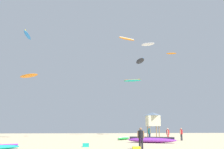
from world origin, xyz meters
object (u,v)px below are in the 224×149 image
object	(u,v)px
kite_grounded_near	(123,138)
lifeguard_tower	(153,119)
person_foreground	(141,136)
kite_aloft_3	(171,53)
person_left	(168,133)
kite_aloft_6	(127,39)
person_midground	(181,133)
gear_bag	(86,145)
kite_aloft_2	(29,76)
kite_aloft_1	(27,35)
person_right	(149,132)
kite_aloft_4	(132,81)
cooler_box	(136,149)
kite_aloft_5	(148,44)
kite_aloft_0	(140,61)
kite_grounded_mid	(151,140)

from	to	relation	value
kite_grounded_near	lifeguard_tower	world-z (taller)	lifeguard_tower
person_foreground	kite_aloft_3	distance (m)	33.75
person_left	kite_aloft_6	xyz separation A→B (m)	(-1.30, 21.01, 20.50)
kite_aloft_3	kite_aloft_6	bearing A→B (deg)	151.01
person_midground	gear_bag	world-z (taller)	person_midground
kite_aloft_2	kite_aloft_1	bearing A→B (deg)	-80.17
person_right	kite_aloft_4	xyz separation A→B (m)	(2.35, 22.71, 11.58)
cooler_box	person_left	bearing A→B (deg)	61.27
person_right	kite_aloft_2	distance (m)	22.28
person_right	kite_aloft_5	distance (m)	16.55
person_foreground	kite_aloft_4	distance (m)	38.18
gear_bag	kite_aloft_0	world-z (taller)	kite_aloft_0
person_left	kite_aloft_2	distance (m)	24.76
kite_aloft_5	kite_aloft_6	distance (m)	13.07
lifeguard_tower	kite_aloft_5	xyz separation A→B (m)	(-0.46, -0.16, 12.98)
cooler_box	kite_aloft_3	world-z (taller)	kite_aloft_3
kite_grounded_near	person_midground	bearing A→B (deg)	-21.38
person_left	kite_aloft_6	distance (m)	29.38
person_left	kite_aloft_1	xyz separation A→B (m)	(-18.31, 1.25, 12.79)
kite_aloft_6	gear_bag	bearing A→B (deg)	-107.26
person_midground	kite_aloft_3	xyz separation A→B (m)	(4.90, 14.73, 15.82)
kite_grounded_near	kite_aloft_6	world-z (taller)	kite_aloft_6
lifeguard_tower	kite_aloft_5	distance (m)	12.99
kite_aloft_3	kite_aloft_4	bearing A→B (deg)	126.21
cooler_box	gear_bag	bearing A→B (deg)	130.60
person_foreground	gear_bag	xyz separation A→B (m)	(-4.36, 2.60, -0.82)
kite_grounded_near	kite_grounded_mid	xyz separation A→B (m)	(2.02, -7.22, 0.13)
kite_aloft_1	kite_aloft_2	size ratio (longest dim) A/B	0.73
kite_grounded_near	lifeguard_tower	distance (m)	8.14
lifeguard_tower	gear_bag	xyz separation A→B (m)	(-11.10, -17.28, -2.89)
person_foreground	cooler_box	xyz separation A→B (m)	(-0.73, -1.64, -0.82)
person_right	kite_aloft_0	distance (m)	28.91
kite_aloft_4	kite_aloft_5	xyz separation A→B (m)	(-0.32, -16.03, 3.43)
kite_grounded_mid	kite_aloft_1	bearing A→B (deg)	165.18
person_midground	kite_aloft_4	distance (m)	26.50
cooler_box	kite_aloft_2	bearing A→B (deg)	119.84
kite_grounded_near	kite_aloft_3	world-z (taller)	kite_aloft_3
person_left	kite_aloft_2	xyz separation A→B (m)	(-20.03, 11.19, 9.32)
person_right	kite_aloft_4	distance (m)	25.60
person_foreground	kite_aloft_6	size ratio (longest dim) A/B	0.39
cooler_box	kite_aloft_6	xyz separation A→B (m)	(5.35, 33.14, 21.28)
lifeguard_tower	cooler_box	distance (m)	22.96
person_right	kite_aloft_3	distance (m)	22.71
lifeguard_tower	kite_aloft_0	distance (m)	22.04
kite_grounded_mid	gear_bag	xyz separation A→B (m)	(-7.36, -5.07, -0.16)
person_midground	kite_aloft_6	world-z (taller)	kite_aloft_6
kite_aloft_1	person_right	bearing A→B (deg)	4.50
kite_aloft_1	kite_aloft_4	size ratio (longest dim) A/B	0.70
person_left	kite_aloft_3	distance (m)	23.83
kite_aloft_4	kite_aloft_3	bearing A→B (deg)	-53.79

